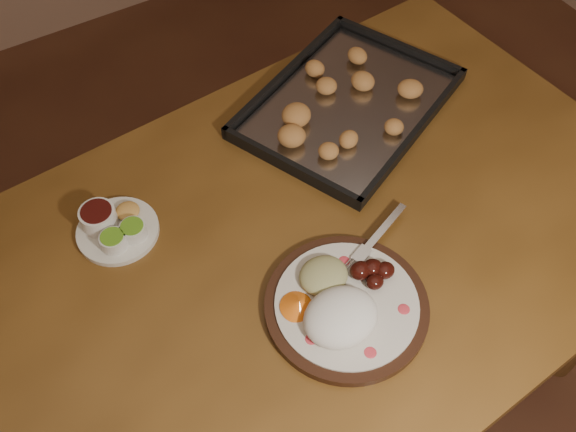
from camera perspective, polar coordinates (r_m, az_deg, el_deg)
ground at (r=1.85m, az=2.17°, el=-17.75°), size 4.00×4.00×0.00m
dining_table at (r=1.29m, az=0.38°, el=-5.29°), size 1.56×1.01×0.75m
dinner_plate at (r=1.12m, az=4.90°, el=-7.86°), size 0.36×0.29×0.07m
condiment_saucer at (r=1.25m, az=-15.21°, el=-0.93°), size 0.16×0.16×0.05m
baking_tray at (r=1.44m, az=5.41°, el=9.97°), size 0.57×0.50×0.05m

